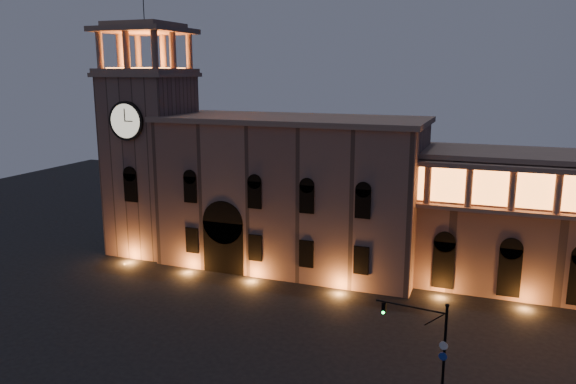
% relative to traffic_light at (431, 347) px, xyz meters
% --- Properties ---
extents(ground, '(160.00, 160.00, 0.00)m').
position_rel_traffic_light_xyz_m(ground, '(-17.12, 1.32, -3.81)').
color(ground, black).
rests_on(ground, ground).
extents(government_building, '(30.80, 12.80, 17.60)m').
position_rel_traffic_light_xyz_m(government_building, '(-19.19, 23.25, 4.96)').
color(government_building, '#7A5A50').
rests_on(government_building, ground).
extents(clock_tower, '(9.80, 9.80, 32.40)m').
position_rel_traffic_light_xyz_m(clock_tower, '(-37.62, 22.29, 8.69)').
color(clock_tower, '#7A5A50').
rests_on(clock_tower, ground).
extents(traffic_light, '(5.26, 1.00, 7.26)m').
position_rel_traffic_light_xyz_m(traffic_light, '(0.00, 0.00, 0.00)').
color(traffic_light, black).
rests_on(traffic_light, ground).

